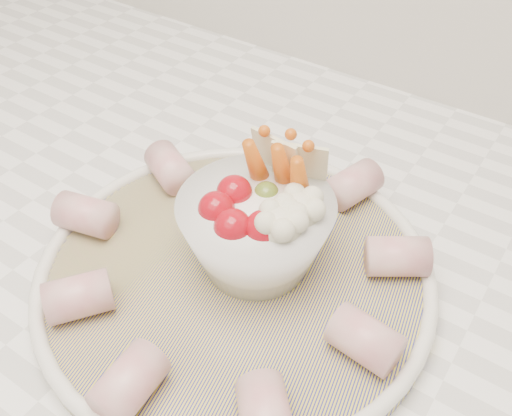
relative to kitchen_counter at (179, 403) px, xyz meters
The scene contains 4 objects.
kitchen_counter is the anchor object (origin of this frame).
serving_platter 0.50m from the kitchen_counter, 20.01° to the right, with size 0.37×0.37×0.02m.
veggie_bowl 0.54m from the kitchen_counter, 13.37° to the right, with size 0.12×0.12×0.10m.
cured_meat_rolls 0.52m from the kitchen_counter, 20.01° to the right, with size 0.31×0.31×0.03m.
Camera 1 is at (0.35, 1.14, 1.28)m, focal length 40.00 mm.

